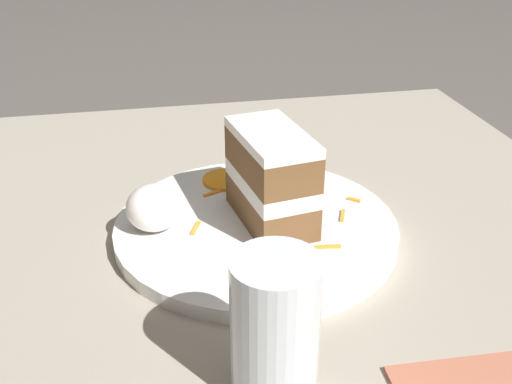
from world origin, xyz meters
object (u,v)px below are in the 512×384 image
(cream_dollop, at_px, (154,208))
(drinking_glass, at_px, (275,337))
(plate, at_px, (256,228))
(cake_slice, at_px, (271,177))
(orange_garnish, at_px, (225,180))

(cream_dollop, bearing_deg, drinking_glass, -71.01)
(plate, xyz_separation_m, cake_slice, (0.02, 0.00, 0.06))
(plate, height_order, orange_garnish, orange_garnish)
(plate, relative_size, cream_dollop, 5.30)
(cake_slice, bearing_deg, drinking_glass, 68.68)
(cake_slice, bearing_deg, orange_garnish, -80.34)
(cake_slice, distance_m, cream_dollop, 0.13)
(drinking_glass, bearing_deg, orange_garnish, 87.94)
(cream_dollop, bearing_deg, orange_garnish, 46.67)
(cake_slice, relative_size, orange_garnish, 2.26)
(plate, distance_m, cream_dollop, 0.11)
(cream_dollop, xyz_separation_m, orange_garnish, (0.09, 0.09, -0.02))
(plate, xyz_separation_m, orange_garnish, (-0.02, 0.10, 0.01))
(cake_slice, height_order, orange_garnish, cake_slice)
(plate, height_order, cake_slice, cake_slice)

